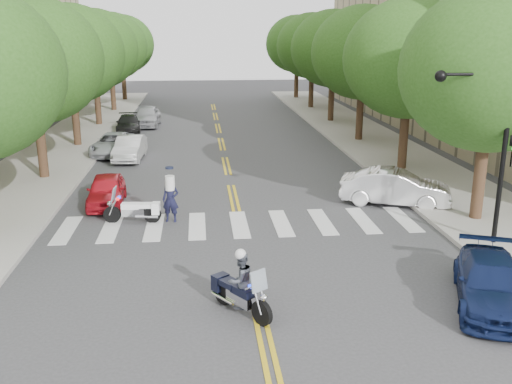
{
  "coord_description": "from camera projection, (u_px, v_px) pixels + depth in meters",
  "views": [
    {
      "loc": [
        -1.38,
        -13.29,
        6.87
      ],
      "look_at": [
        0.59,
        6.24,
        1.3
      ],
      "focal_mm": 40.0,
      "sensor_mm": 36.0,
      "label": 1
    }
  ],
  "objects": [
    {
      "name": "tree_l_2",
      "position": [
        70.0,
        54.0,
        33.42
      ],
      "size": [
        6.4,
        6.4,
        8.45
      ],
      "color": "#382316",
      "rests_on": "ground"
    },
    {
      "name": "parked_car_e",
      "position": [
        147.0,
        116.0,
        42.26
      ],
      "size": [
        1.93,
        4.49,
        1.51
      ],
      "primitive_type": "imported",
      "rotation": [
        0.0,
        0.0,
        -0.03
      ],
      "color": "#AAAAAF",
      "rests_on": "ground"
    },
    {
      "name": "parked_car_a",
      "position": [
        106.0,
        190.0,
        23.15
      ],
      "size": [
        1.71,
        3.72,
        1.24
      ],
      "primitive_type": "imported",
      "rotation": [
        0.0,
        0.0,
        0.07
      ],
      "color": "red",
      "rests_on": "ground"
    },
    {
      "name": "motorcycle_police",
      "position": [
        240.0,
        284.0,
        14.21
      ],
      "size": [
        1.43,
        1.87,
        1.73
      ],
      "rotation": [
        0.0,
        0.0,
        3.76
      ],
      "color": "black",
      "rests_on": "ground"
    },
    {
      "name": "sidewalk_left",
      "position": [
        66.0,
        146.0,
        34.85
      ],
      "size": [
        5.0,
        60.0,
        0.15
      ],
      "primitive_type": "cube",
      "color": "#9E9991",
      "rests_on": "ground"
    },
    {
      "name": "tree_l_5",
      "position": [
        122.0,
        44.0,
        56.39
      ],
      "size": [
        6.4,
        6.4,
        8.45
      ],
      "color": "#382316",
      "rests_on": "ground"
    },
    {
      "name": "parked_car_c",
      "position": [
        113.0,
        144.0,
        32.62
      ],
      "size": [
        2.42,
        4.54,
        1.21
      ],
      "primitive_type": "imported",
      "rotation": [
        0.0,
        0.0,
        -0.1
      ],
      "color": "#B8BAC0",
      "rests_on": "ground"
    },
    {
      "name": "sedan_blue",
      "position": [
        491.0,
        283.0,
        14.66
      ],
      "size": [
        3.12,
        4.53,
        1.22
      ],
      "primitive_type": "imported",
      "rotation": [
        0.0,
        0.0,
        -0.37
      ],
      "color": "#101C46",
      "rests_on": "ground"
    },
    {
      "name": "tree_l_3",
      "position": [
        94.0,
        49.0,
        41.08
      ],
      "size": [
        6.4,
        6.4,
        8.45
      ],
      "color": "#382316",
      "rests_on": "ground"
    },
    {
      "name": "tree_r_2",
      "position": [
        363.0,
        53.0,
        35.12
      ],
      "size": [
        6.4,
        6.4,
        8.45
      ],
      "color": "#382316",
      "rests_on": "ground"
    },
    {
      "name": "tree_r_3",
      "position": [
        333.0,
        49.0,
        42.77
      ],
      "size": [
        6.4,
        6.4,
        8.45
      ],
      "color": "#382316",
      "rests_on": "ground"
    },
    {
      "name": "tree_l_4",
      "position": [
        110.0,
        46.0,
        48.73
      ],
      "size": [
        6.4,
        6.4,
        8.45
      ],
      "color": "#382316",
      "rests_on": "ground"
    },
    {
      "name": "traffic_signal_pole",
      "position": [
        492.0,
        135.0,
        17.8
      ],
      "size": [
        2.82,
        0.42,
        6.0
      ],
      "color": "black",
      "rests_on": "ground"
    },
    {
      "name": "motorcycle_parked",
      "position": [
        137.0,
        210.0,
        21.03
      ],
      "size": [
        2.13,
        0.59,
        1.37
      ],
      "rotation": [
        0.0,
        0.0,
        1.48
      ],
      "color": "black",
      "rests_on": "ground"
    },
    {
      "name": "sidewalk_right",
      "position": [
        369.0,
        140.0,
        36.68
      ],
      "size": [
        5.0,
        60.0,
        0.15
      ],
      "primitive_type": "cube",
      "color": "#9E9991",
      "rests_on": "ground"
    },
    {
      "name": "convertible",
      "position": [
        395.0,
        187.0,
        23.18
      ],
      "size": [
        4.64,
        3.02,
        1.44
      ],
      "primitive_type": "imported",
      "rotation": [
        0.0,
        0.0,
        1.2
      ],
      "color": "white",
      "rests_on": "ground"
    },
    {
      "name": "tree_l_1",
      "position": [
        33.0,
        61.0,
        25.76
      ],
      "size": [
        6.4,
        6.4,
        8.45
      ],
      "color": "#382316",
      "rests_on": "ground"
    },
    {
      "name": "parked_car_b",
      "position": [
        130.0,
        148.0,
        31.28
      ],
      "size": [
        1.6,
        4.0,
        1.29
      ],
      "primitive_type": "imported",
      "rotation": [
        0.0,
        0.0,
        -0.06
      ],
      "color": "silver",
      "rests_on": "ground"
    },
    {
      "name": "tree_r_0",
      "position": [
        491.0,
        70.0,
        19.8
      ],
      "size": [
        6.4,
        6.4,
        8.45
      ],
      "color": "#382316",
      "rests_on": "ground"
    },
    {
      "name": "parked_car_d",
      "position": [
        128.0,
        124.0,
        39.86
      ],
      "size": [
        2.0,
        4.17,
        1.17
      ],
      "primitive_type": "imported",
      "rotation": [
        0.0,
        0.0,
        0.09
      ],
      "color": "black",
      "rests_on": "ground"
    },
    {
      "name": "officer_standing",
      "position": [
        171.0,
        200.0,
        21.07
      ],
      "size": [
        0.68,
        0.51,
        1.69
      ],
      "primitive_type": "imported",
      "rotation": [
        0.0,
        0.0,
        -0.19
      ],
      "color": "black",
      "rests_on": "ground"
    },
    {
      "name": "ground",
      "position": [
        258.0,
        306.0,
        14.73
      ],
      "size": [
        140.0,
        140.0,
        0.0
      ],
      "primitive_type": "plane",
      "color": "#38383A",
      "rests_on": "ground"
    },
    {
      "name": "tree_r_4",
      "position": [
        312.0,
        46.0,
        50.43
      ],
      "size": [
        6.4,
        6.4,
        8.45
      ],
      "color": "#382316",
      "rests_on": "ground"
    },
    {
      "name": "tree_r_1",
      "position": [
        409.0,
        59.0,
        27.46
      ],
      "size": [
        6.4,
        6.4,
        8.45
      ],
      "color": "#382316",
      "rests_on": "ground"
    },
    {
      "name": "tree_r_5",
      "position": [
        297.0,
        44.0,
        58.09
      ],
      "size": [
        6.4,
        6.4,
        8.45
      ],
      "color": "#382316",
      "rests_on": "ground"
    }
  ]
}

